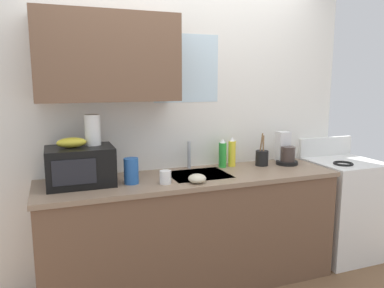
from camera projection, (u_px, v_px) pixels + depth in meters
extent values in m
cube|color=white|center=(177.00, 126.00, 3.14)|extent=(3.08, 0.10, 2.50)
cube|color=brown|center=(108.00, 57.00, 2.65)|extent=(1.01, 0.32, 0.62)
cube|color=silver|center=(186.00, 68.00, 3.05)|extent=(0.56, 0.02, 0.55)
cube|color=brown|center=(192.00, 233.00, 2.96)|extent=(2.28, 0.60, 0.86)
cube|color=#8C725B|center=(192.00, 178.00, 2.88)|extent=(2.31, 0.63, 0.03)
cube|color=#9EA0A5|center=(199.00, 183.00, 2.93)|extent=(0.46, 0.38, 0.14)
cylinder|color=#B2B5BA|center=(189.00, 155.00, 3.11)|extent=(0.03, 0.03, 0.23)
cube|color=white|center=(342.00, 208.00, 3.48)|extent=(0.60, 0.60, 0.90)
torus|color=black|center=(343.00, 164.00, 3.27)|extent=(0.17, 0.17, 0.02)
cube|color=white|center=(325.00, 146.00, 3.65)|extent=(0.60, 0.04, 0.18)
cube|color=black|center=(80.00, 166.00, 2.62)|extent=(0.46, 0.34, 0.27)
cube|color=black|center=(74.00, 172.00, 2.44)|extent=(0.28, 0.01, 0.17)
ellipsoid|color=gold|center=(72.00, 143.00, 2.57)|extent=(0.20, 0.11, 0.07)
cylinder|color=white|center=(93.00, 130.00, 2.66)|extent=(0.11, 0.11, 0.22)
cylinder|color=black|center=(287.00, 163.00, 3.27)|extent=(0.19, 0.19, 0.03)
cylinder|color=#3F332D|center=(288.00, 154.00, 3.25)|extent=(0.12, 0.12, 0.13)
cube|color=silver|center=(283.00, 146.00, 3.31)|extent=(0.11, 0.09, 0.26)
cylinder|color=green|center=(223.00, 155.00, 3.15)|extent=(0.07, 0.07, 0.21)
cone|color=white|center=(223.00, 141.00, 3.13)|extent=(0.05, 0.05, 0.04)
cylinder|color=yellow|center=(232.00, 154.00, 3.19)|extent=(0.06, 0.06, 0.22)
cone|color=white|center=(232.00, 139.00, 3.17)|extent=(0.05, 0.05, 0.04)
cylinder|color=#2659A5|center=(131.00, 171.00, 2.65)|extent=(0.10, 0.10, 0.18)
cylinder|color=white|center=(165.00, 177.00, 2.65)|extent=(0.08, 0.08, 0.09)
cylinder|color=black|center=(262.00, 158.00, 3.22)|extent=(0.11, 0.11, 0.13)
cylinder|color=olive|center=(261.00, 147.00, 3.20)|extent=(0.04, 0.02, 0.25)
cylinder|color=olive|center=(263.00, 148.00, 3.22)|extent=(0.02, 0.02, 0.22)
cylinder|color=olive|center=(263.00, 149.00, 3.19)|extent=(0.03, 0.02, 0.22)
ellipsoid|color=beige|center=(197.00, 178.00, 2.68)|extent=(0.13, 0.13, 0.06)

